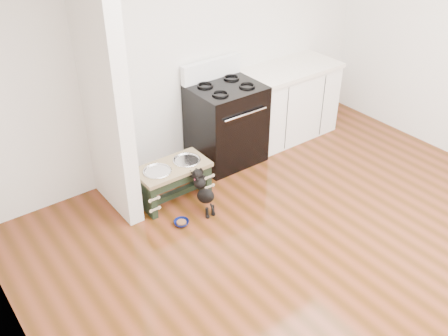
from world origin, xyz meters
The scene contains 8 objects.
ground centered at (0.00, 0.00, 0.00)m, with size 5.00×5.00×0.00m, color #43240C.
room_shell centered at (0.00, 0.00, 1.62)m, with size 5.00×5.00×5.00m.
partition_wall centered at (-1.18, 2.10, 1.35)m, with size 0.15×0.80×2.70m, color silver.
oven_range centered at (0.25, 2.16, 0.48)m, with size 0.76×0.69×1.14m.
cabinet_run centered at (1.23, 2.18, 0.45)m, with size 1.24×0.64×0.91m.
dog_feeder centered at (-0.67, 1.82, 0.29)m, with size 0.75×0.40×0.42m.
puppy centered at (-0.54, 1.48, 0.25)m, with size 0.13×0.38×0.45m.
floor_bowl centered at (-0.84, 1.42, 0.02)m, with size 0.18×0.18×0.05m.
Camera 1 is at (-2.78, -1.88, 3.10)m, focal length 40.00 mm.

